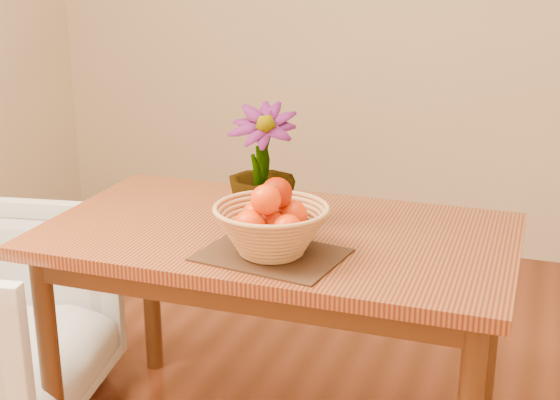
% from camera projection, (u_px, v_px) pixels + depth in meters
% --- Properties ---
extents(table, '(1.40, 0.80, 0.75)m').
position_uv_depth(table, '(278.00, 256.00, 2.36)').
color(table, brown).
rests_on(table, floor).
extents(placemat, '(0.42, 0.34, 0.01)m').
position_uv_depth(placemat, '(271.00, 255.00, 2.13)').
color(placemat, '#3C2115').
rests_on(placemat, table).
extents(wicker_basket, '(0.32, 0.32, 0.13)m').
position_uv_depth(wicker_basket, '(271.00, 232.00, 2.11)').
color(wicker_basket, tan).
rests_on(wicker_basket, placemat).
extents(orange_pile, '(0.20, 0.20, 0.15)m').
position_uv_depth(orange_pile, '(272.00, 210.00, 2.10)').
color(orange_pile, '#EF3003').
rests_on(orange_pile, wicker_basket).
extents(potted_plant, '(0.24, 0.24, 0.37)m').
position_uv_depth(potted_plant, '(262.00, 167.00, 2.31)').
color(potted_plant, '#134012').
rests_on(potted_plant, table).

